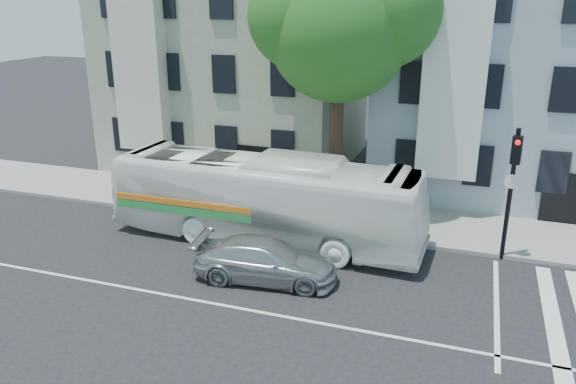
% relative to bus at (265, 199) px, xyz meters
% --- Properties ---
extents(ground, '(120.00, 120.00, 0.00)m').
position_rel_bus_xyz_m(ground, '(1.71, -4.86, -1.64)').
color(ground, black).
rests_on(ground, ground).
extents(sidewalk_far, '(80.00, 4.00, 0.15)m').
position_rel_bus_xyz_m(sidewalk_far, '(1.71, 3.14, -1.56)').
color(sidewalk_far, gray).
rests_on(sidewalk_far, ground).
extents(building_left, '(12.00, 10.00, 11.00)m').
position_rel_bus_xyz_m(building_left, '(-5.29, 10.14, 3.86)').
color(building_left, gray).
rests_on(building_left, ground).
extents(building_right, '(12.00, 10.00, 11.00)m').
position_rel_bus_xyz_m(building_right, '(8.71, 10.14, 3.86)').
color(building_right, '#919DAC').
rests_on(building_right, ground).
extents(street_tree, '(7.30, 5.90, 11.10)m').
position_rel_bus_xyz_m(street_tree, '(1.76, 3.87, 6.20)').
color(street_tree, '#2D2116').
rests_on(street_tree, ground).
extents(bus, '(3.21, 11.85, 3.27)m').
position_rel_bus_xyz_m(bus, '(0.00, 0.00, 0.00)').
color(bus, white).
rests_on(bus, ground).
extents(sedan, '(2.37, 4.81, 1.34)m').
position_rel_bus_xyz_m(sedan, '(1.13, -2.90, -0.96)').
color(sedan, '#B6B9BD').
rests_on(sedan, ground).
extents(hedge, '(8.51, 2.40, 0.70)m').
position_rel_bus_xyz_m(hedge, '(-1.93, 1.91, -1.14)').
color(hedge, '#306420').
rests_on(hedge, sidewalk_far).
extents(traffic_signal, '(0.48, 0.55, 4.65)m').
position_rel_bus_xyz_m(traffic_signal, '(8.39, 1.08, 1.37)').
color(traffic_signal, black).
rests_on(traffic_signal, ground).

